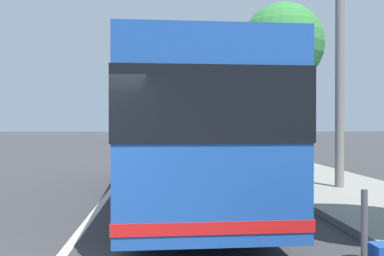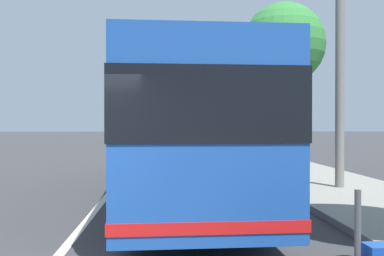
{
  "view_description": "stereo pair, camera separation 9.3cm",
  "coord_description": "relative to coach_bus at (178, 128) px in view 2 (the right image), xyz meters",
  "views": [
    {
      "loc": [
        -4.51,
        -1.44,
        1.9
      ],
      "look_at": [
        9.02,
        -2.32,
        1.78
      ],
      "focal_mm": 43.07,
      "sensor_mm": 36.0,
      "label": 1
    },
    {
      "loc": [
        -4.52,
        -1.53,
        1.9
      ],
      "look_at": [
        9.02,
        -2.32,
        1.78
      ],
      "focal_mm": 43.07,
      "sensor_mm": 36.0,
      "label": 2
    }
  ],
  "objects": [
    {
      "name": "lane_divider_line",
      "position": [
        2.82,
        1.86,
        -1.79
      ],
      "size": [
        110.0,
        0.16,
        0.01
      ],
      "primitive_type": "cube",
      "color": "silver",
      "rests_on": "ground"
    },
    {
      "name": "car_ahead_same_lane",
      "position": [
        36.36,
        -0.14,
        -1.12
      ],
      "size": [
        4.2,
        1.92,
        1.44
      ],
      "rotation": [
        0.0,
        0.0,
        0.04
      ],
      "color": "silver",
      "rests_on": "ground"
    },
    {
      "name": "car_far_distant",
      "position": [
        33.59,
        3.9,
        -1.1
      ],
      "size": [
        4.56,
        2.15,
        1.43
      ],
      "rotation": [
        0.0,
        0.0,
        3.22
      ],
      "color": "gold",
      "rests_on": "ground"
    },
    {
      "name": "sidewalk_curb",
      "position": [
        2.82,
        -4.59,
        -1.73
      ],
      "size": [
        110.0,
        3.6,
        0.14
      ],
      "primitive_type": "cube",
      "color": "gray",
      "rests_on": "ground"
    },
    {
      "name": "coach_bus",
      "position": [
        0.0,
        0.0,
        0.0
      ],
      "size": [
        12.2,
        3.04,
        3.17
      ],
      "rotation": [
        0.0,
        0.0,
        0.04
      ],
      "color": "#1E4C9E",
      "rests_on": "ground"
    },
    {
      "name": "roadside_tree_far_block",
      "position": [
        24.89,
        -4.82,
        2.84
      ],
      "size": [
        3.33,
        3.33,
        6.33
      ],
      "color": "brown",
      "rests_on": "ground"
    },
    {
      "name": "utility_pole",
      "position": [
        0.82,
        -4.52,
        1.52
      ],
      "size": [
        0.25,
        0.25,
        6.63
      ],
      "primitive_type": "cylinder",
      "color": "slate",
      "rests_on": "ground"
    },
    {
      "name": "roadside_tree_mid_block",
      "position": [
        8.72,
        -5.01,
        3.68
      ],
      "size": [
        3.68,
        3.68,
        7.35
      ],
      "color": "brown",
      "rests_on": "ground"
    }
  ]
}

